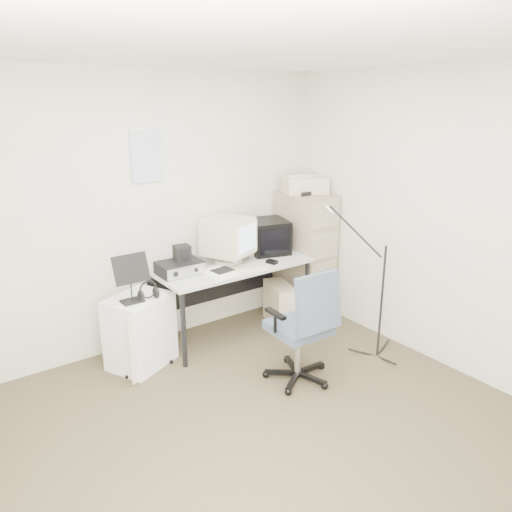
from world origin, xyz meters
TOP-DOWN VIEW (x-y plane):
  - floor at (0.00, 0.00)m, footprint 3.60×3.60m
  - ceiling at (0.00, 0.00)m, footprint 3.60×3.60m
  - wall_back at (0.00, 1.80)m, footprint 3.60×0.02m
  - wall_right at (1.80, 0.00)m, footprint 0.02×3.60m
  - wall_calendar at (-0.02, 1.79)m, footprint 0.30×0.02m
  - filing_cabinet at (1.58, 1.48)m, footprint 0.40×0.60m
  - printer at (1.58, 1.51)m, footprint 0.51×0.43m
  - desk at (0.63, 1.45)m, footprint 1.50×0.70m
  - crt_monitor at (0.63, 1.51)m, footprint 0.52×0.53m
  - crt_tv at (1.13, 1.54)m, footprint 0.46×0.48m
  - desk_speaker at (0.91, 1.54)m, footprint 0.08×0.08m
  - keyboard at (0.63, 1.24)m, footprint 0.44×0.25m
  - mouse at (0.94, 1.23)m, footprint 0.09×0.12m
  - radio_receiver at (0.10, 1.50)m, footprint 0.39×0.29m
  - radio_speaker at (0.14, 1.51)m, footprint 0.16×0.15m
  - papers at (0.38, 1.28)m, footprint 0.25×0.32m
  - pc_tower at (1.14, 1.34)m, footprint 0.33×0.50m
  - office_chair at (0.60, 0.42)m, footprint 0.59×0.59m
  - side_cart at (-0.35, 1.42)m, footprint 0.63×0.58m
  - music_stand at (-0.43, 1.35)m, footprint 0.32×0.23m
  - headphones at (-0.29, 1.31)m, footprint 0.23×0.23m
  - mic_stand at (1.44, 0.29)m, footprint 0.02×0.02m

SIDE VIEW (x-z plane):
  - floor at x=0.00m, z-range -0.01..0.00m
  - pc_tower at x=1.14m, z-range 0.00..0.43m
  - side_cart at x=-0.35m, z-range 0.00..0.63m
  - desk at x=0.63m, z-range 0.00..0.73m
  - office_chair at x=0.60m, z-range 0.00..0.98m
  - filing_cabinet at x=1.58m, z-range 0.00..1.30m
  - mic_stand at x=1.44m, z-range 0.00..1.36m
  - headphones at x=-0.29m, z-range 0.67..0.70m
  - papers at x=0.38m, z-range 0.73..0.75m
  - keyboard at x=0.63m, z-range 0.73..0.75m
  - mouse at x=0.94m, z-range 0.73..0.76m
  - radio_receiver at x=0.10m, z-range 0.73..0.84m
  - desk_speaker at x=0.91m, z-range 0.73..0.87m
  - music_stand at x=-0.43m, z-range 0.63..1.06m
  - crt_tv at x=1.13m, z-range 0.73..1.07m
  - radio_speaker at x=0.14m, z-range 0.84..0.98m
  - crt_monitor at x=0.63m, z-range 0.73..1.16m
  - wall_back at x=0.00m, z-range 0.00..2.50m
  - wall_right at x=1.80m, z-range 0.00..2.50m
  - printer at x=1.58m, z-range 1.30..1.47m
  - wall_calendar at x=-0.02m, z-range 1.53..1.97m
  - ceiling at x=0.00m, z-range 2.50..2.50m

